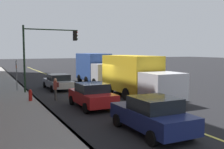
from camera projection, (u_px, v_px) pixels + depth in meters
The scene contains 13 objects.
ground at pixel (100, 94), 21.81m from camera, with size 200.00×200.00×0.00m, color black.
sidewalk_slab at pixel (8, 101), 18.75m from camera, with size 80.00×3.90×0.15m, color gray.
curb_edge at pixel (35, 98), 19.56m from camera, with size 80.00×0.16×0.15m, color slate.
lane_stripe_center at pixel (100, 94), 21.81m from camera, with size 80.00×0.16×0.01m, color #D8CC4C.
car_red at pixel (92, 95), 16.80m from camera, with size 4.07×2.06×1.55m.
car_navy at pixel (152, 115), 11.63m from camera, with size 4.38×2.09×1.61m.
car_silver at pixel (58, 81), 24.67m from camera, with size 4.64×2.06×1.43m.
truck_yellow at pixel (136, 76), 20.11m from camera, with size 8.15×2.56×3.21m.
truck_blue at pixel (96, 68), 28.57m from camera, with size 6.58×2.62×3.28m.
pedestrian_with_backpack at pixel (56, 87), 19.29m from camera, with size 0.43×0.45×1.61m.
traffic_light_mast at pixel (46, 47), 22.51m from camera, with size 0.28×4.73×5.68m.
street_sign_post at pixel (16, 74), 22.85m from camera, with size 0.60×0.08×2.76m.
fire_hydrant at pixel (30, 96), 18.27m from camera, with size 0.24×0.24×0.94m.
Camera 1 is at (-19.86, 8.49, 3.61)m, focal length 42.53 mm.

